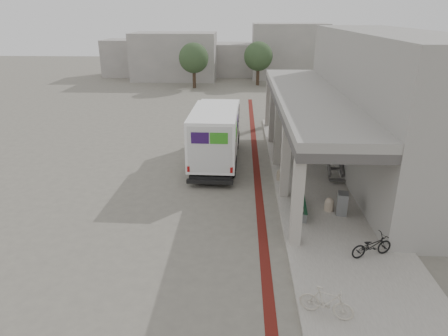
{
  "coord_description": "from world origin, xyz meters",
  "views": [
    {
      "loc": [
        0.09,
        -15.96,
        7.88
      ],
      "look_at": [
        -0.58,
        -0.04,
        1.6
      ],
      "focal_mm": 32.0,
      "sensor_mm": 36.0,
      "label": 1
    }
  ],
  "objects_px": {
    "utility_cabinet": "(342,203)",
    "bicycle_cream": "(327,302)",
    "bench": "(300,205)",
    "fedex_truck": "(216,133)",
    "bicycle_black": "(372,246)"
  },
  "relations": [
    {
      "from": "utility_cabinet",
      "to": "bicycle_cream",
      "type": "distance_m",
      "value": 6.24
    },
    {
      "from": "bicycle_black",
      "to": "bicycle_cream",
      "type": "distance_m",
      "value": 3.61
    },
    {
      "from": "bench",
      "to": "bicycle_cream",
      "type": "bearing_deg",
      "value": -86.51
    },
    {
      "from": "fedex_truck",
      "to": "utility_cabinet",
      "type": "relative_size",
      "value": 8.09
    },
    {
      "from": "fedex_truck",
      "to": "bicycle_cream",
      "type": "xyz_separation_m",
      "value": [
        3.72,
        -12.06,
        -1.11
      ]
    },
    {
      "from": "bench",
      "to": "bicycle_cream",
      "type": "height_order",
      "value": "bicycle_cream"
    },
    {
      "from": "bicycle_cream",
      "to": "utility_cabinet",
      "type": "bearing_deg",
      "value": 5.6
    },
    {
      "from": "fedex_truck",
      "to": "utility_cabinet",
      "type": "bearing_deg",
      "value": -46.3
    },
    {
      "from": "bench",
      "to": "utility_cabinet",
      "type": "distance_m",
      "value": 1.7
    },
    {
      "from": "bench",
      "to": "bicycle_cream",
      "type": "xyz_separation_m",
      "value": [
        -0.1,
        -5.99,
        0.1
      ]
    },
    {
      "from": "fedex_truck",
      "to": "bicycle_cream",
      "type": "distance_m",
      "value": 12.67
    },
    {
      "from": "bench",
      "to": "fedex_truck",
      "type": "bearing_deg",
      "value": 126.62
    },
    {
      "from": "bicycle_cream",
      "to": "bicycle_black",
      "type": "bearing_deg",
      "value": -13.03
    },
    {
      "from": "utility_cabinet",
      "to": "bicycle_cream",
      "type": "height_order",
      "value": "utility_cabinet"
    },
    {
      "from": "bench",
      "to": "utility_cabinet",
      "type": "xyz_separation_m",
      "value": [
        1.7,
        -0.02,
        0.11
      ]
    }
  ]
}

